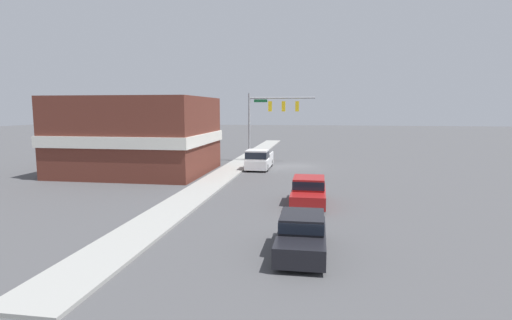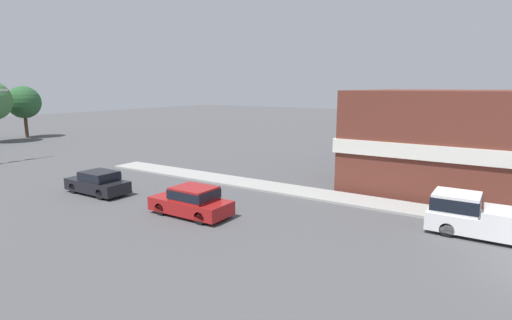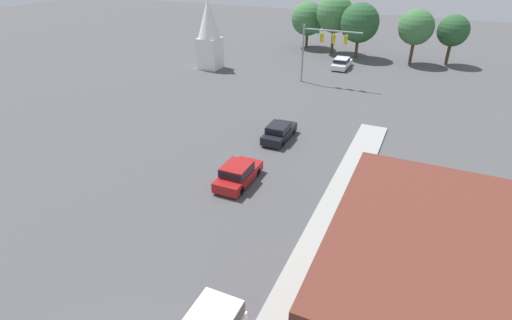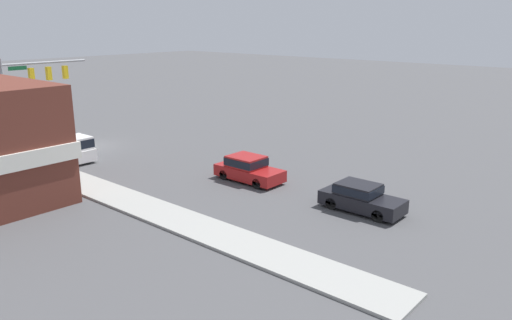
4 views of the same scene
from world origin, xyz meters
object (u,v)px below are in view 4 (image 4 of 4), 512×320
object	(u,v)px
car_second_ahead	(361,197)
construction_barrel	(15,139)
car_lead	(248,168)
pickup_truck_parked	(69,148)

from	to	relation	value
car_second_ahead	construction_barrel	size ratio (longest dim) A/B	3.93
car_lead	car_second_ahead	bearing A→B (deg)	89.71
car_lead	car_second_ahead	distance (m)	8.05
pickup_truck_parked	car_lead	bearing A→B (deg)	110.76
car_second_ahead	pickup_truck_parked	distance (m)	21.65
pickup_truck_parked	construction_barrel	size ratio (longest dim) A/B	4.63
pickup_truck_parked	car_second_ahead	bearing A→B (deg)	103.09
car_second_ahead	pickup_truck_parked	world-z (taller)	pickup_truck_parked
car_lead	construction_barrel	bearing A→B (deg)	-74.88
car_second_ahead	construction_barrel	bearing A→B (deg)	-79.10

